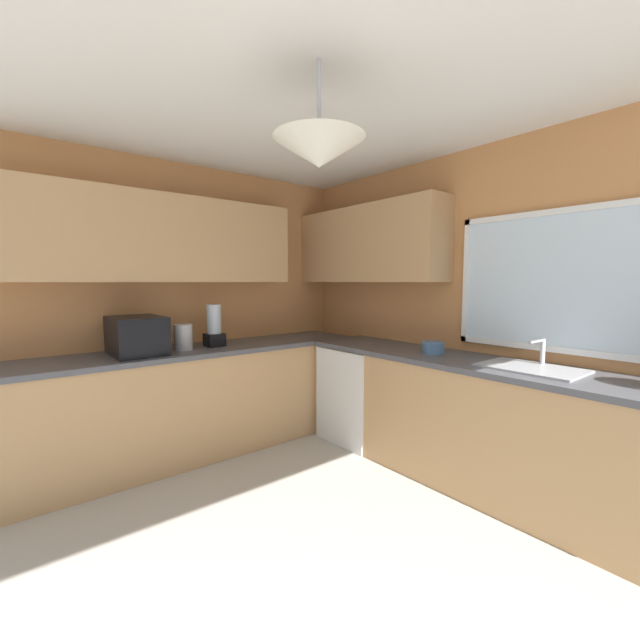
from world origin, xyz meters
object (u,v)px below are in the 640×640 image
at_px(dishwasher, 362,393).
at_px(microwave, 137,335).
at_px(kettle, 183,337).
at_px(blender_appliance, 214,327).
at_px(sink_assembly, 532,367).
at_px(bowl, 433,348).

xyz_separation_m(dishwasher, microwave, (-0.66, -1.77, 0.62)).
distance_m(dishwasher, microwave, 1.99).
xyz_separation_m(kettle, blender_appliance, (-0.02, 0.28, 0.06)).
distance_m(sink_assembly, blender_appliance, 2.45).
relative_size(dishwasher, kettle, 4.09).
bearing_deg(bowl, sink_assembly, 0.51).
height_order(bowl, blender_appliance, blender_appliance).
bearing_deg(dishwasher, kettle, -114.32).
relative_size(microwave, sink_assembly, 0.82).
distance_m(kettle, bowl, 2.00).
relative_size(microwave, bowl, 2.83).
height_order(dishwasher, sink_assembly, sink_assembly).
height_order(microwave, kettle, microwave).
xyz_separation_m(microwave, sink_assembly, (2.14, 1.80, -0.13)).
relative_size(dishwasher, blender_appliance, 2.37).
height_order(dishwasher, microwave, microwave).
relative_size(kettle, sink_assembly, 0.36).
distance_m(dishwasher, kettle, 1.66).
height_order(microwave, blender_appliance, blender_appliance).
xyz_separation_m(dishwasher, bowl, (0.74, 0.03, 0.52)).
xyz_separation_m(microwave, blender_appliance, (0.00, 0.63, 0.02)).
distance_m(microwave, bowl, 2.28).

